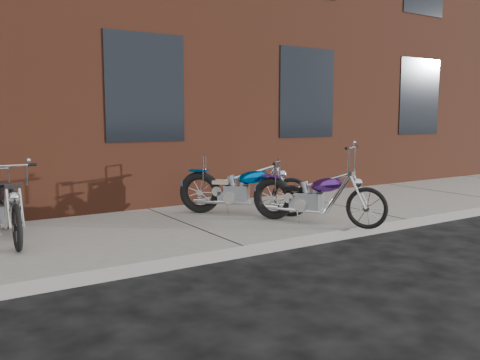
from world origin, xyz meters
TOP-DOWN VIEW (x-y plane):
  - ground at (0.00, 0.00)m, footprint 120.00×120.00m
  - sidewalk at (0.00, 1.50)m, footprint 22.00×3.00m
  - building_brick at (0.00, 8.00)m, footprint 22.00×10.00m
  - chopper_purple at (1.59, 0.53)m, footprint 1.09×1.86m
  - chopper_blue at (1.07, 1.70)m, footprint 1.62×1.55m
  - chopper_third at (-2.33, 1.94)m, footprint 0.49×1.99m

SIDE VIEW (x-z plane):
  - ground at x=0.00m, z-range 0.00..0.00m
  - sidewalk at x=0.00m, z-range 0.00..0.15m
  - chopper_third at x=-2.33m, z-range 0.00..1.01m
  - chopper_purple at x=1.59m, z-range -0.06..1.10m
  - chopper_blue at x=1.07m, z-range 0.07..1.00m
  - building_brick at x=0.00m, z-range 0.00..8.00m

